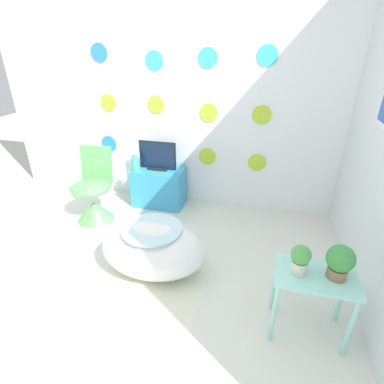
{
  "coord_description": "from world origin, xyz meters",
  "views": [
    {
      "loc": [
        0.96,
        -1.05,
        1.79
      ],
      "look_at": [
        0.42,
        1.06,
        0.7
      ],
      "focal_mm": 28.0,
      "sensor_mm": 36.0,
      "label": 1
    }
  ],
  "objects_px": {
    "tv": "(158,157)",
    "potted_plant_right": "(340,261)",
    "chair": "(94,198)",
    "bathtub": "(153,249)",
    "vase": "(135,164)",
    "potted_plant_left": "(300,258)"
  },
  "relations": [
    {
      "from": "vase",
      "to": "potted_plant_right",
      "type": "distance_m",
      "value": 2.36
    },
    {
      "from": "vase",
      "to": "potted_plant_right",
      "type": "bearing_deg",
      "value": -35.05
    },
    {
      "from": "tv",
      "to": "potted_plant_left",
      "type": "xyz_separation_m",
      "value": [
        1.47,
        -1.47,
        -0.0
      ]
    },
    {
      "from": "tv",
      "to": "potted_plant_left",
      "type": "distance_m",
      "value": 2.08
    },
    {
      "from": "bathtub",
      "to": "vase",
      "type": "distance_m",
      "value": 1.24
    },
    {
      "from": "tv",
      "to": "potted_plant_left",
      "type": "bearing_deg",
      "value": -44.99
    },
    {
      "from": "bathtub",
      "to": "chair",
      "type": "relative_size",
      "value": 1.12
    },
    {
      "from": "bathtub",
      "to": "potted_plant_left",
      "type": "relative_size",
      "value": 4.51
    },
    {
      "from": "chair",
      "to": "vase",
      "type": "bearing_deg",
      "value": 49.93
    },
    {
      "from": "bathtub",
      "to": "tv",
      "type": "distance_m",
      "value": 1.26
    },
    {
      "from": "vase",
      "to": "bathtub",
      "type": "bearing_deg",
      "value": -60.09
    },
    {
      "from": "chair",
      "to": "tv",
      "type": "height_order",
      "value": "chair"
    },
    {
      "from": "tv",
      "to": "potted_plant_left",
      "type": "height_order",
      "value": "tv"
    },
    {
      "from": "bathtub",
      "to": "potted_plant_left",
      "type": "distance_m",
      "value": 1.22
    },
    {
      "from": "bathtub",
      "to": "vase",
      "type": "xyz_separation_m",
      "value": [
        -0.6,
        1.04,
        0.32
      ]
    },
    {
      "from": "bathtub",
      "to": "potted_plant_right",
      "type": "height_order",
      "value": "potted_plant_right"
    },
    {
      "from": "chair",
      "to": "potted_plant_right",
      "type": "height_order",
      "value": "chair"
    },
    {
      "from": "tv",
      "to": "potted_plant_right",
      "type": "bearing_deg",
      "value": -40.64
    },
    {
      "from": "tv",
      "to": "bathtub",
      "type": "bearing_deg",
      "value": -72.28
    },
    {
      "from": "tv",
      "to": "potted_plant_right",
      "type": "distance_m",
      "value": 2.24
    },
    {
      "from": "potted_plant_right",
      "to": "potted_plant_left",
      "type": "bearing_deg",
      "value": -176.08
    },
    {
      "from": "potted_plant_left",
      "to": "chair",
      "type": "bearing_deg",
      "value": 154.73
    }
  ]
}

